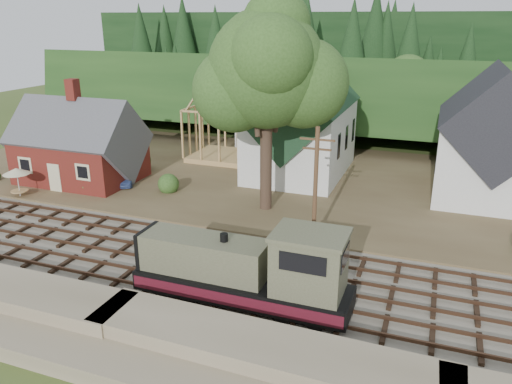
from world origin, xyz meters
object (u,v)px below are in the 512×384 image
(locomotive, at_px, (249,272))
(car_blue, at_px, (125,178))
(car_green, at_px, (52,179))
(patio_set, at_px, (17,172))

(locomotive, relative_size, car_blue, 3.40)
(locomotive, bearing_deg, car_green, 153.20)
(car_blue, xyz_separation_m, car_green, (-5.84, -2.45, 0.05))
(car_green, bearing_deg, locomotive, -117.27)
(car_blue, relative_size, car_green, 0.88)
(locomotive, height_order, patio_set, locomotive)
(car_green, relative_size, patio_set, 1.56)
(car_blue, distance_m, patio_set, 8.68)
(car_blue, distance_m, car_green, 6.33)
(car_green, distance_m, patio_set, 3.48)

